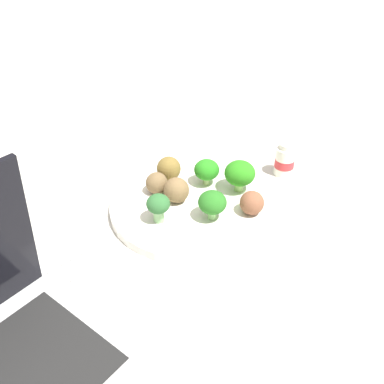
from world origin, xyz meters
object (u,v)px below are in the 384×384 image
at_px(meatball_near_rim, 169,169).
at_px(broccoli_floret_back_left, 212,203).
at_px(plate, 192,205).
at_px(fork, 53,286).
at_px(meatball_front_right, 252,203).
at_px(broccoli_floret_front_right, 207,170).
at_px(napkin, 54,278).
at_px(yogurt_bottle, 285,161).
at_px(knife, 43,271).
at_px(broccoli_floret_near_rim, 240,174).
at_px(meatball_mid_left, 176,190).
at_px(broccoli_floret_mid_left, 157,205).
at_px(meatball_mid_right, 157,183).

bearing_deg(meatball_near_rim, broccoli_floret_back_left, 78.34).
distance_m(plate, fork, 0.27).
bearing_deg(meatball_front_right, broccoli_floret_back_left, -31.48).
relative_size(broccoli_floret_front_right, napkin, 0.28).
xyz_separation_m(meatball_near_rim, yogurt_bottle, (-0.19, 0.12, -0.01)).
height_order(meatball_near_rim, fork, meatball_near_rim).
bearing_deg(knife, broccoli_floret_near_rim, 168.60).
height_order(meatball_front_right, knife, meatball_front_right).
distance_m(broccoli_floret_front_right, meatball_front_right, 0.11).
relative_size(broccoli_floret_near_rim, meatball_near_rim, 1.30).
distance_m(broccoli_floret_front_right, broccoli_floret_back_left, 0.10).
bearing_deg(plate, broccoli_floret_near_rim, 158.42).
height_order(plate, broccoli_floret_back_left, broccoli_floret_back_left).
xyz_separation_m(meatball_mid_left, knife, (0.24, -0.02, -0.03)).
height_order(broccoli_floret_mid_left, yogurt_bottle, yogurt_bottle).
bearing_deg(napkin, meatball_mid_right, -169.01).
bearing_deg(broccoli_floret_front_right, knife, -2.66).
bearing_deg(broccoli_floret_front_right, fork, 3.67).
relative_size(broccoli_floret_mid_left, napkin, 0.29).
relative_size(broccoli_floret_near_rim, meatball_front_right, 1.43).
bearing_deg(broccoli_floret_near_rim, knife, -11.40).
distance_m(meatball_mid_right, fork, 0.25).
bearing_deg(fork, yogurt_bottle, 174.81).
distance_m(meatball_front_right, yogurt_bottle, 0.16).
bearing_deg(plate, meatball_front_right, 118.37).
distance_m(meatball_mid_right, napkin, 0.24).
bearing_deg(meatball_front_right, fork, -16.13).
distance_m(napkin, yogurt_bottle, 0.47).
relative_size(broccoli_floret_back_left, napkin, 0.29).
relative_size(plate, broccoli_floret_near_rim, 4.90).
bearing_deg(broccoli_floret_front_right, broccoli_floret_mid_left, 8.47).
height_order(plate, broccoli_floret_front_right, broccoli_floret_front_right).
xyz_separation_m(meatball_near_rim, meatball_mid_left, (0.04, 0.06, -0.00)).
bearing_deg(meatball_mid_right, fork, 14.54).
height_order(broccoli_floret_back_left, napkin, broccoli_floret_back_left).
distance_m(plate, broccoli_floret_front_right, 0.07).
bearing_deg(fork, broccoli_floret_front_right, -176.33).
bearing_deg(napkin, meatball_near_rim, -167.22).
bearing_deg(broccoli_floret_back_left, fork, -12.28).
bearing_deg(knife, meatball_mid_right, -173.47).
bearing_deg(meatball_mid_right, broccoli_floret_near_rim, 138.20).
relative_size(broccoli_floret_back_left, meatball_near_rim, 1.13).
relative_size(broccoli_floret_back_left, yogurt_bottle, 0.76).
height_order(plate, broccoli_floret_near_rim, broccoli_floret_near_rim).
xyz_separation_m(broccoli_floret_mid_left, meatball_mid_left, (-0.06, -0.02, -0.01)).
height_order(broccoli_floret_near_rim, napkin, broccoli_floret_near_rim).
bearing_deg(broccoli_floret_mid_left, broccoli_floret_back_left, 139.02).
height_order(plate, meatball_mid_left, meatball_mid_left).
distance_m(plate, meatball_mid_right, 0.07).
xyz_separation_m(meatball_near_rim, knife, (0.28, 0.04, -0.03)).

